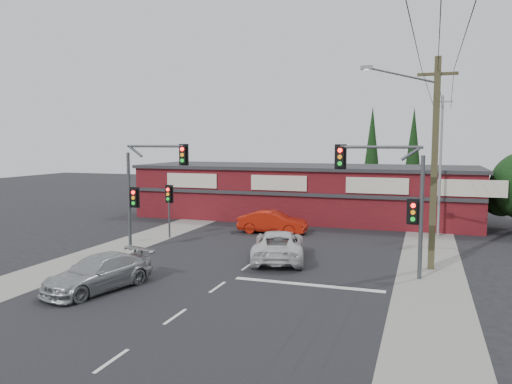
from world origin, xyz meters
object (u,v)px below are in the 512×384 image
(red_sedan, at_px, (273,222))
(utility_pole, at_px, (432,157))
(silver_suv, at_px, (98,273))
(white_suv, at_px, (278,245))
(shop_building, at_px, (305,191))

(red_sedan, relative_size, utility_pole, 0.46)
(silver_suv, bearing_deg, white_suv, 68.72)
(white_suv, relative_size, silver_suv, 1.13)
(utility_pole, bearing_deg, white_suv, -176.32)
(shop_building, relative_size, utility_pole, 2.73)
(white_suv, bearing_deg, utility_pole, 169.75)
(white_suv, relative_size, red_sedan, 1.21)
(red_sedan, xyz_separation_m, shop_building, (0.45, 7.35, 1.38))
(silver_suv, xyz_separation_m, utility_pole, (12.88, 7.95, 4.69))
(shop_building, bearing_deg, white_suv, -82.01)
(white_suv, bearing_deg, red_sedan, -84.69)
(white_suv, xyz_separation_m, shop_building, (-2.03, 14.47, 1.37))
(silver_suv, height_order, shop_building, shop_building)
(red_sedan, height_order, utility_pole, utility_pole)
(white_suv, distance_m, red_sedan, 7.54)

